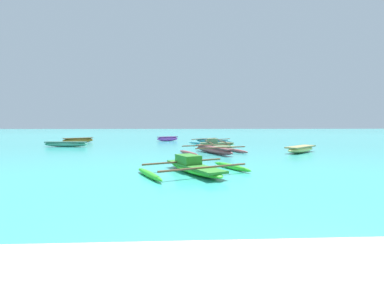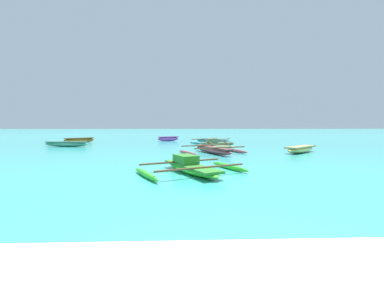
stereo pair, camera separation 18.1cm
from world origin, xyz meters
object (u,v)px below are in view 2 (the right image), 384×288
object	(u,v)px
moored_boat_2	(212,150)
moored_boat_3	(168,139)
moored_boat_7	(216,144)
moored_boat_0	(66,144)
moored_boat_6	(211,141)
moored_boat_1	(79,140)
moored_boat_4	(301,149)
moored_boat_5	(190,167)

from	to	relation	value
moored_boat_2	moored_boat_3	xyz separation A→B (m)	(-3.31, 12.02, 0.06)
moored_boat_7	moored_boat_2	bearing A→B (deg)	-102.81
moored_boat_0	moored_boat_2	distance (m)	12.06
moored_boat_2	moored_boat_0	bearing A→B (deg)	-137.84
moored_boat_0	moored_boat_6	size ratio (longest dim) A/B	0.82
moored_boat_0	moored_boat_1	distance (m)	4.52
moored_boat_4	moored_boat_6	distance (m)	9.63
moored_boat_1	moored_boat_4	xyz separation A→B (m)	(17.16, -9.39, -0.05)
moored_boat_3	moored_boat_2	bearing A→B (deg)	-103.66
moored_boat_3	moored_boat_7	world-z (taller)	moored_boat_7
moored_boat_6	moored_boat_4	bearing A→B (deg)	-14.45
moored_boat_0	moored_boat_4	world-z (taller)	moored_boat_0
moored_boat_2	moored_boat_6	distance (m)	8.74
moored_boat_1	moored_boat_6	size ratio (longest dim) A/B	0.58
moored_boat_4	moored_boat_7	size ratio (longest dim) A/B	0.67
moored_boat_4	moored_boat_3	bearing A→B (deg)	84.91
moored_boat_5	moored_boat_7	world-z (taller)	moored_boat_7
moored_boat_0	moored_boat_1	bearing A→B (deg)	106.31
moored_boat_2	moored_boat_5	size ratio (longest dim) A/B	1.00
moored_boat_1	moored_boat_3	world-z (taller)	moored_boat_3
moored_boat_3	moored_boat_5	world-z (taller)	moored_boat_5
moored_boat_5	moored_boat_6	bearing A→B (deg)	145.06
moored_boat_3	moored_boat_6	xyz separation A→B (m)	(4.23, -3.32, -0.08)
moored_boat_4	moored_boat_5	xyz separation A→B (m)	(-7.00, -6.44, -0.03)
moored_boat_0	moored_boat_3	bearing A→B (deg)	48.61
moored_boat_0	moored_boat_7	distance (m)	11.84
moored_boat_4	moored_boat_0	bearing A→B (deg)	121.50
moored_boat_3	moored_boat_5	xyz separation A→B (m)	(1.79, -18.24, -0.08)
moored_boat_1	moored_boat_0	bearing A→B (deg)	-121.92
moored_boat_0	moored_boat_6	distance (m)	12.36
moored_boat_2	moored_boat_1	bearing A→B (deg)	-152.02
moored_boat_1	moored_boat_4	distance (m)	19.56
moored_boat_5	moored_boat_7	xyz separation A→B (m)	(2.44, 11.53, 0.01)
moored_boat_0	moored_boat_4	distance (m)	17.12
moored_boat_2	moored_boat_6	bearing A→B (deg)	151.32
moored_boat_0	moored_boat_5	xyz separation A→B (m)	(9.39, -11.36, -0.03)
moored_boat_2	moored_boat_4	bearing A→B (deg)	69.66
moored_boat_0	moored_boat_2	world-z (taller)	moored_boat_2
moored_boat_1	moored_boat_2	world-z (taller)	moored_boat_1
moored_boat_2	moored_boat_4	size ratio (longest dim) A/B	1.47
moored_boat_4	moored_boat_2	bearing A→B (deg)	140.50
moored_boat_0	moored_boat_2	bearing A→B (deg)	-18.73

